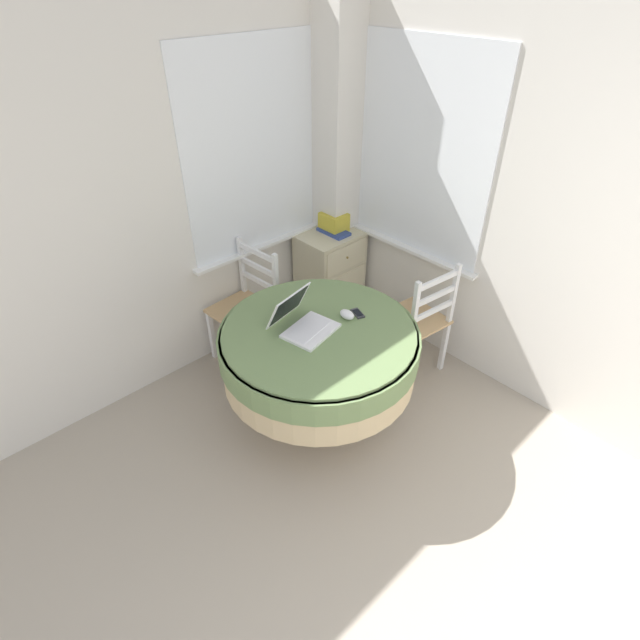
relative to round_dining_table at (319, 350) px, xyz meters
The scene contains 10 objects.
corner_room_shell 0.77m from the round_dining_table, 16.29° to the right, with size 4.41×5.25×2.55m.
round_dining_table is the anchor object (origin of this frame).
laptop 0.22m from the round_dining_table, 128.25° to the left, with size 0.37×0.38×0.23m.
computer_mouse 0.28m from the round_dining_table, ahead, with size 0.07×0.10×0.05m.
cell_phone 0.33m from the round_dining_table, ahead, with size 0.08×0.12×0.01m.
dining_chair_near_back_window 0.90m from the round_dining_table, 84.24° to the left, with size 0.44×0.46×0.92m.
dining_chair_near_right_window 0.89m from the round_dining_table, ahead, with size 0.48×0.45×0.92m.
corner_cabinet 1.32m from the round_dining_table, 42.89° to the left, with size 0.52×0.41×0.77m.
storage_box 1.37m from the round_dining_table, 41.88° to the left, with size 0.17×0.20×0.15m.
book_on_cabinet 1.32m from the round_dining_table, 41.74° to the left, with size 0.14×0.26×0.02m.
Camera 1 is at (-0.69, 0.54, 2.57)m, focal length 28.00 mm.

